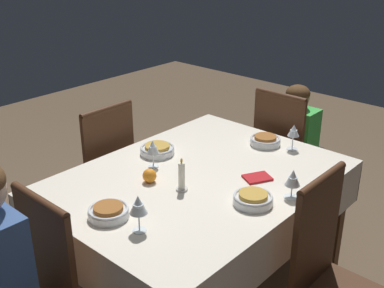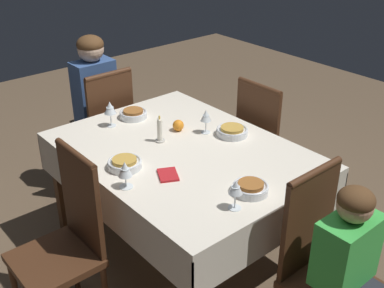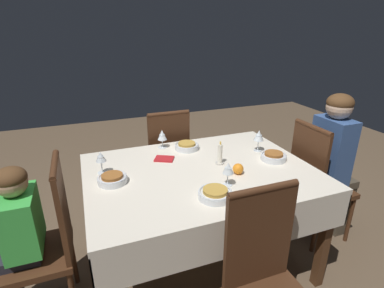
% 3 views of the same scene
% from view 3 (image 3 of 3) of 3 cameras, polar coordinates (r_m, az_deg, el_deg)
% --- Properties ---
extents(ground_plane, '(8.00, 8.00, 0.00)m').
position_cam_3_polar(ground_plane, '(2.49, 1.40, -21.23)').
color(ground_plane, brown).
extents(dining_table, '(1.51, 1.13, 0.78)m').
position_cam_3_polar(dining_table, '(2.08, 1.57, -7.03)').
color(dining_table, silver).
rests_on(dining_table, ground_plane).
extents(chair_east, '(0.41, 0.40, 1.01)m').
position_cam_3_polar(chair_east, '(2.61, 22.47, -6.28)').
color(chair_east, '#472816').
rests_on(chair_east, ground_plane).
extents(chair_west, '(0.41, 0.40, 1.01)m').
position_cam_3_polar(chair_west, '(2.01, -25.79, -15.87)').
color(chair_west, '#472816').
rests_on(chair_west, ground_plane).
extents(chair_south, '(0.40, 0.41, 1.01)m').
position_cam_3_polar(chair_south, '(1.63, 14.31, -24.15)').
color(chair_south, '#472816').
rests_on(chair_south, ground_plane).
extents(chair_north, '(0.40, 0.41, 1.01)m').
position_cam_3_polar(chair_north, '(2.81, -4.86, -2.59)').
color(chair_north, '#472816').
rests_on(chair_north, ground_plane).
extents(person_adult_denim, '(0.34, 0.30, 1.23)m').
position_cam_3_polar(person_adult_denim, '(2.66, 25.46, -2.63)').
color(person_adult_denim, '#4C4233').
rests_on(person_adult_denim, ground_plane).
extents(person_child_green, '(0.33, 0.30, 1.02)m').
position_cam_3_polar(person_child_green, '(2.03, -30.90, -15.88)').
color(person_child_green, '#282833').
rests_on(person_child_green, ground_plane).
extents(bowl_east, '(0.18, 0.18, 0.06)m').
position_cam_3_polar(bowl_east, '(2.26, 15.27, -2.26)').
color(bowl_east, silver).
rests_on(bowl_east, dining_table).
extents(wine_glass_east, '(0.08, 0.08, 0.17)m').
position_cam_3_polar(wine_glass_east, '(2.35, 12.61, 1.50)').
color(wine_glass_east, white).
rests_on(wine_glass_east, dining_table).
extents(bowl_west, '(0.18, 0.18, 0.06)m').
position_cam_3_polar(bowl_west, '(1.93, -14.93, -6.40)').
color(bowl_west, silver).
rests_on(bowl_west, dining_table).
extents(wine_glass_west, '(0.07, 0.07, 0.15)m').
position_cam_3_polar(wine_glass_west, '(2.04, -17.00, -2.48)').
color(wine_glass_west, white).
rests_on(wine_glass_west, dining_table).
extents(bowl_south, '(0.20, 0.20, 0.06)m').
position_cam_3_polar(bowl_south, '(1.72, 4.44, -9.37)').
color(bowl_south, silver).
rests_on(bowl_south, dining_table).
extents(wine_glass_south, '(0.07, 0.07, 0.15)m').
position_cam_3_polar(wine_glass_south, '(1.81, 6.90, -4.72)').
color(wine_glass_south, white).
rests_on(wine_glass_south, dining_table).
extents(bowl_north, '(0.19, 0.19, 0.06)m').
position_cam_3_polar(bowl_north, '(2.36, -1.00, -0.37)').
color(bowl_north, silver).
rests_on(bowl_north, dining_table).
extents(wine_glass_north, '(0.07, 0.07, 0.15)m').
position_cam_3_polar(wine_glass_north, '(2.38, -5.71, 1.61)').
color(wine_glass_north, white).
rests_on(wine_glass_north, dining_table).
extents(candle_centerpiece, '(0.06, 0.06, 0.17)m').
position_cam_3_polar(candle_centerpiece, '(2.10, 5.35, -2.14)').
color(candle_centerpiece, beige).
rests_on(candle_centerpiece, dining_table).
extents(orange_fruit, '(0.07, 0.07, 0.07)m').
position_cam_3_polar(orange_fruit, '(2.00, 8.78, -4.69)').
color(orange_fruit, orange).
rests_on(orange_fruit, dining_table).
extents(napkin_red_folded, '(0.17, 0.15, 0.01)m').
position_cam_3_polar(napkin_red_folded, '(2.20, -5.31, -2.83)').
color(napkin_red_folded, red).
rests_on(napkin_red_folded, dining_table).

